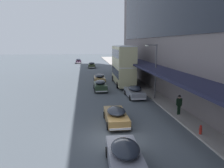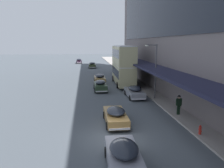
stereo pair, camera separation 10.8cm
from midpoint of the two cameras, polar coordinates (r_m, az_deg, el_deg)
ground at (r=16.35m, az=0.46°, el=-13.97°), size 240.00×240.00×0.00m
transit_bus_kerbside_front at (r=35.81m, az=2.80°, el=5.27°), size 3.02×9.99×6.36m
sedan_trailing_mid at (r=74.20m, az=-8.80°, el=5.95°), size 1.97×4.86×1.59m
sedan_far_back at (r=60.43m, az=-5.34°, el=4.96°), size 2.07×4.68×1.59m
sedan_second_near at (r=31.45m, az=-3.18°, el=-0.38°), size 1.83×4.45×1.55m
sedan_second_mid at (r=27.68m, az=5.78°, el=-1.98°), size 2.01×4.74×1.55m
sedan_lead_near at (r=37.68m, az=-3.36°, el=1.47°), size 1.98×4.57×1.56m
sedan_oncoming_rear at (r=18.82m, az=0.88°, el=-8.22°), size 1.87×4.57×1.44m
sedan_lead_mid at (r=12.51m, az=3.08°, el=-18.14°), size 1.99×4.47×1.64m
pedestrian_at_kerb at (r=21.51m, az=16.98°, el=-4.98°), size 0.62×0.33×1.86m
street_lamp at (r=26.54m, az=10.90°, el=4.35°), size 1.50×0.28×6.52m
fire_hydrant at (r=17.75m, az=21.98°, el=-11.01°), size 0.20×0.40×0.70m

